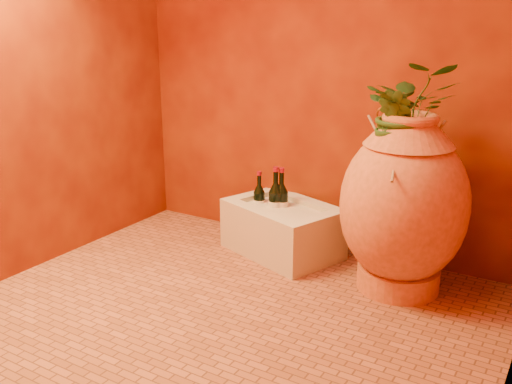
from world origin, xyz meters
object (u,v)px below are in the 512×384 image
Objects in this scene: stone_basin at (282,230)px; wall_tap at (381,122)px; amphora at (404,205)px; wine_bottle_c at (281,203)px; wine_bottle_b at (259,202)px; wine_bottle_a at (275,203)px.

wall_tap is (0.52, 0.16, 0.68)m from stone_basin.
amphora reaches higher than wall_tap.
wine_bottle_c is 1.92× the size of wall_tap.
wall_tap is at bearing 8.73° from wine_bottle_b.
amphora is 2.64× the size of wine_bottle_a.
wine_bottle_a is at bearing -137.87° from wine_bottle_c.
amphora is 0.82m from stone_basin.
amphora reaches higher than wine_bottle_a.
stone_basin is 0.24m from wine_bottle_b.
wall_tap reaches higher than wine_bottle_a.
stone_basin is at bearing -163.08° from wall_tap.
stone_basin is at bearing -52.60° from wine_bottle_c.
stone_basin is at bearing -21.85° from wine_bottle_a.
wine_bottle_a is 0.04m from wine_bottle_c.
wine_bottle_c is at bearing 0.70° from wine_bottle_b.
wall_tap reaches higher than wine_bottle_c.
amphora is at bearing -7.57° from stone_basin.
wine_bottle_c reaches higher than stone_basin.
stone_basin is 0.87m from wall_tap.
wine_bottle_a reaches higher than stone_basin.
amphora reaches higher than stone_basin.
stone_basin is (-0.75, 0.10, -0.32)m from amphora.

